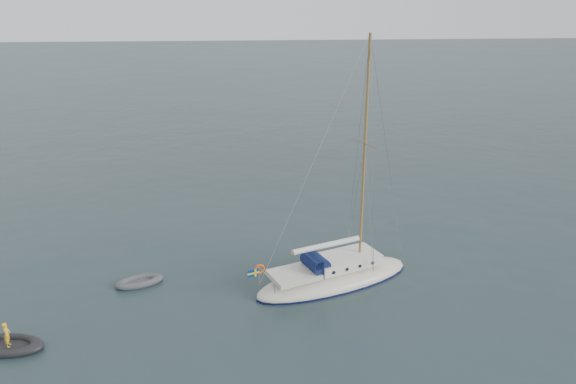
{
  "coord_description": "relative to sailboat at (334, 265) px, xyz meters",
  "views": [
    {
      "loc": [
        -3.72,
        -26.47,
        14.91
      ],
      "look_at": [
        -1.54,
        0.0,
        5.25
      ],
      "focal_mm": 35.0,
      "sensor_mm": 36.0,
      "label": 1
    }
  ],
  "objects": [
    {
      "name": "ground",
      "position": [
        -0.93,
        0.0,
        -1.02
      ],
      "size": [
        300.0,
        300.0,
        0.0
      ],
      "primitive_type": "plane",
      "color": "black",
      "rests_on": "ground"
    },
    {
      "name": "dinghy",
      "position": [
        -10.4,
        0.61,
        -0.86
      ],
      "size": [
        2.56,
        1.15,
        0.37
      ],
      "rotation": [
        0.0,
        0.0,
        0.36
      ],
      "color": "#48474C",
      "rests_on": "ground"
    },
    {
      "name": "rib",
      "position": [
        -15.33,
        -4.73,
        -0.81
      ],
      "size": [
        3.43,
        1.56,
        1.36
      ],
      "rotation": [
        0.0,
        0.0,
        -0.1
      ],
      "color": "black",
      "rests_on": "ground"
    },
    {
      "name": "sailboat",
      "position": [
        0.0,
        0.0,
        0.0
      ],
      "size": [
        9.51,
        2.85,
        13.54
      ],
      "rotation": [
        0.0,
        0.0,
        0.38
      ],
      "color": "beige",
      "rests_on": "ground"
    }
  ]
}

